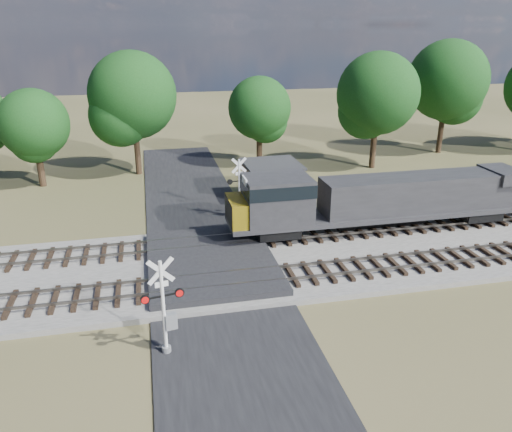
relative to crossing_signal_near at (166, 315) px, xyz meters
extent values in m
plane|color=#434525|center=(2.79, 6.89, -1.84)|extent=(160.00, 160.00, 0.00)
cube|color=gray|center=(12.79, 7.39, -1.69)|extent=(140.00, 10.00, 0.30)
cube|color=black|center=(2.79, 6.89, -1.80)|extent=(7.00, 60.00, 0.08)
cube|color=#262628|center=(2.79, 7.39, -1.52)|extent=(7.00, 9.00, 0.62)
cube|color=black|center=(4.79, 4.89, -1.45)|extent=(44.00, 2.60, 0.18)
cube|color=#605B53|center=(12.79, 4.17, -1.28)|extent=(140.00, 0.08, 0.15)
cube|color=#605B53|center=(12.79, 5.60, -1.28)|extent=(140.00, 0.08, 0.15)
cube|color=black|center=(4.79, 9.89, -1.45)|extent=(44.00, 2.60, 0.18)
cube|color=#605B53|center=(12.79, 9.17, -1.28)|extent=(140.00, 0.08, 0.15)
cube|color=#605B53|center=(12.79, 10.60, -1.28)|extent=(140.00, 0.08, 0.15)
cylinder|color=silver|center=(-0.09, -0.02, 0.31)|extent=(0.15, 0.15, 4.28)
cylinder|color=gray|center=(-0.09, -0.02, -1.68)|extent=(0.39, 0.39, 0.32)
cube|color=silver|center=(-0.09, -0.02, 2.02)|extent=(1.11, 0.25, 1.12)
cube|color=silver|center=(-0.09, -0.02, 2.02)|extent=(1.11, 0.25, 1.12)
cube|color=silver|center=(-0.09, -0.02, 1.43)|extent=(0.53, 0.13, 0.24)
cube|color=black|center=(-0.09, -0.02, 0.89)|extent=(1.70, 0.37, 0.06)
cylinder|color=red|center=(-0.77, -0.14, 0.89)|extent=(0.40, 0.18, 0.39)
cylinder|color=red|center=(0.59, 0.11, 0.89)|extent=(0.40, 0.18, 0.39)
cube|color=gray|center=(0.17, 0.03, -0.34)|extent=(0.53, 0.40, 0.70)
cylinder|color=silver|center=(5.83, 14.89, 0.29)|extent=(0.15, 0.15, 4.25)
cylinder|color=gray|center=(5.83, 14.89, -1.68)|extent=(0.38, 0.38, 0.32)
cube|color=silver|center=(5.83, 14.89, 1.99)|extent=(1.11, 0.21, 1.11)
cube|color=silver|center=(5.83, 14.89, 1.99)|extent=(1.11, 0.21, 1.11)
cube|color=silver|center=(5.83, 14.89, 1.41)|extent=(0.53, 0.11, 0.23)
cube|color=black|center=(5.83, 14.89, 0.87)|extent=(1.69, 0.31, 0.06)
cylinder|color=red|center=(6.51, 14.99, 0.87)|extent=(0.39, 0.16, 0.38)
cylinder|color=red|center=(5.15, 14.79, 0.87)|extent=(0.39, 0.16, 0.38)
cube|color=gray|center=(5.57, 14.85, -0.35)|extent=(0.52, 0.39, 0.69)
cube|color=#4B2E20|center=(9.04, 18.35, -0.47)|extent=(3.98, 3.98, 2.72)
cube|color=#2B2B2D|center=(9.04, 18.35, 0.99)|extent=(4.38, 4.38, 0.19)
cylinder|color=black|center=(-9.21, 25.79, 0.21)|extent=(0.56, 0.56, 4.09)
sphere|color=#133B12|center=(-9.21, 25.79, 3.48)|extent=(5.72, 5.72, 5.72)
cylinder|color=black|center=(-1.19, 27.83, 0.90)|extent=(0.56, 0.56, 5.47)
sphere|color=#133B12|center=(-1.19, 27.83, 5.27)|extent=(7.66, 7.66, 7.66)
cylinder|color=black|center=(10.38, 28.59, 0.29)|extent=(0.56, 0.56, 4.24)
sphere|color=#133B12|center=(10.38, 28.59, 3.68)|extent=(5.94, 5.94, 5.94)
cylinder|color=black|center=(20.73, 25.24, 0.85)|extent=(0.56, 0.56, 5.38)
sphere|color=#133B12|center=(20.73, 25.24, 5.16)|extent=(7.53, 7.53, 7.53)
cylinder|color=black|center=(30.33, 29.33, 1.07)|extent=(0.56, 0.56, 5.82)
sphere|color=#133B12|center=(30.33, 29.33, 5.73)|extent=(8.15, 8.15, 8.15)
camera|label=1|loc=(-0.18, -17.88, 11.04)|focal=35.00mm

